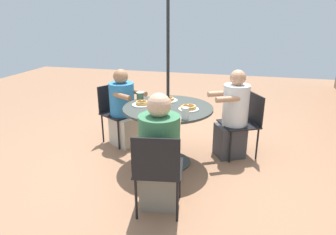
% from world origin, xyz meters
% --- Properties ---
extents(ground_plane, '(12.00, 12.00, 0.00)m').
position_xyz_m(ground_plane, '(0.00, 0.00, 0.00)').
color(ground_plane, '#9E7051').
extents(patio_table, '(1.09, 1.09, 0.74)m').
position_xyz_m(patio_table, '(0.00, 0.00, 0.59)').
color(patio_table, '#383D38').
rests_on(patio_table, ground).
extents(umbrella_pole, '(0.04, 0.04, 2.19)m').
position_xyz_m(umbrella_pole, '(0.00, 0.00, 1.09)').
color(umbrella_pole, black).
rests_on(umbrella_pole, ground).
extents(patio_chair_north, '(0.50, 0.50, 0.83)m').
position_xyz_m(patio_chair_north, '(1.03, 0.16, 0.49)').
color(patio_chair_north, black).
rests_on(patio_chair_north, ground).
extents(diner_north, '(0.54, 0.44, 1.15)m').
position_xyz_m(diner_north, '(0.86, 0.13, 0.52)').
color(diner_north, gray).
rests_on(diner_north, ground).
extents(patio_chair_east, '(0.60, 0.60, 0.83)m').
position_xyz_m(patio_chair_east, '(-0.48, 0.92, 0.49)').
color(patio_chair_east, black).
rests_on(patio_chair_east, ground).
extents(diner_east, '(0.50, 0.55, 1.16)m').
position_xyz_m(diner_east, '(-0.40, 0.77, 0.53)').
color(diner_east, '#3D3D42').
rests_on(diner_east, ground).
extents(patio_chair_south, '(0.60, 0.60, 0.83)m').
position_xyz_m(patio_chair_south, '(-0.51, -0.90, 0.49)').
color(patio_chair_south, black).
rests_on(patio_chair_south, ground).
extents(diner_south, '(0.53, 0.59, 1.10)m').
position_xyz_m(diner_south, '(-0.43, -0.75, 0.50)').
color(diner_south, beige).
rests_on(diner_south, ground).
extents(pancake_plate_a, '(0.24, 0.24, 0.06)m').
position_xyz_m(pancake_plate_a, '(0.01, -0.33, 0.77)').
color(pancake_plate_a, silver).
rests_on(pancake_plate_a, patio_table).
extents(pancake_plate_b, '(0.24, 0.24, 0.06)m').
position_xyz_m(pancake_plate_b, '(0.04, 0.26, 0.77)').
color(pancake_plate_b, silver).
rests_on(pancake_plate_b, patio_table).
extents(pancake_plate_c, '(0.24, 0.24, 0.07)m').
position_xyz_m(pancake_plate_c, '(0.17, -0.06, 0.77)').
color(pancake_plate_c, silver).
rests_on(pancake_plate_c, patio_table).
extents(pancake_plate_d, '(0.24, 0.24, 0.05)m').
position_xyz_m(pancake_plate_d, '(-0.26, -0.06, 0.76)').
color(pancake_plate_d, silver).
rests_on(pancake_plate_d, patio_table).
extents(syrup_bottle, '(0.10, 0.07, 0.17)m').
position_xyz_m(syrup_bottle, '(0.35, 0.02, 0.81)').
color(syrup_bottle, brown).
rests_on(syrup_bottle, patio_table).
extents(coffee_cup, '(0.09, 0.09, 0.11)m').
position_xyz_m(coffee_cup, '(-0.18, -0.41, 0.80)').
color(coffee_cup, '#33513D').
rests_on(coffee_cup, patio_table).
extents(drinking_glass_a, '(0.08, 0.08, 0.13)m').
position_xyz_m(drinking_glass_a, '(0.37, 0.28, 0.81)').
color(drinking_glass_a, silver).
rests_on(drinking_glass_a, patio_table).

